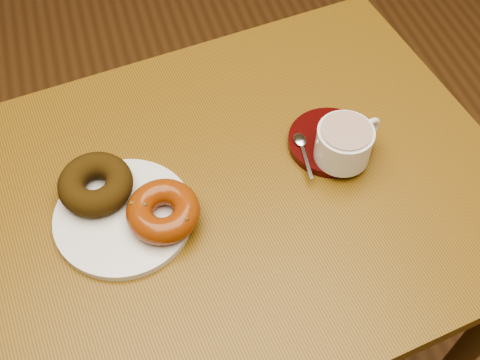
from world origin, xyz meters
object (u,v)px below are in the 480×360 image
object	(u,v)px
cafe_table	(229,234)
donut_plate	(124,217)
saucer	(330,142)
coffee_cup	(345,143)

from	to	relation	value
cafe_table	donut_plate	xyz separation A→B (m)	(-0.16, -0.00, 0.14)
cafe_table	saucer	distance (m)	0.23
cafe_table	saucer	xyz separation A→B (m)	(0.18, 0.04, 0.14)
saucer	coffee_cup	xyz separation A→B (m)	(0.00, -0.04, 0.04)
coffee_cup	saucer	bearing A→B (deg)	80.42
donut_plate	coffee_cup	world-z (taller)	coffee_cup
cafe_table	coffee_cup	world-z (taller)	coffee_cup
cafe_table	saucer	bearing A→B (deg)	4.98
donut_plate	coffee_cup	size ratio (longest dim) A/B	1.81
cafe_table	donut_plate	size ratio (longest dim) A/B	4.60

